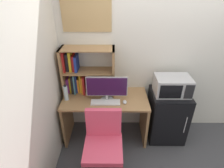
{
  "coord_description": "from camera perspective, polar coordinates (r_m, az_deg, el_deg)",
  "views": [
    {
      "loc": [
        -0.81,
        -2.53,
        2.24
      ],
      "look_at": [
        -0.82,
        -0.34,
        1.0
      ],
      "focal_mm": 28.96,
      "sensor_mm": 36.0,
      "label": 1
    }
  ],
  "objects": [
    {
      "name": "wall_back",
      "position": [
        2.97,
        24.67,
        8.4
      ],
      "size": [
        6.4,
        0.04,
        2.6
      ],
      "primitive_type": "cube",
      "color": "silver",
      "rests_on": "ground_plane"
    },
    {
      "name": "desk",
      "position": [
        2.81,
        -2.06,
        -8.2
      ],
      "size": [
        1.25,
        0.62,
        0.75
      ],
      "color": "#997047",
      "rests_on": "ground_plane"
    },
    {
      "name": "hutch_bookshelf",
      "position": [
        2.7,
        -9.78,
        3.95
      ],
      "size": [
        0.76,
        0.3,
        0.71
      ],
      "color": "#997047",
      "rests_on": "desk"
    },
    {
      "name": "monitor",
      "position": [
        2.51,
        -1.63,
        -1.25
      ],
      "size": [
        0.58,
        0.19,
        0.38
      ],
      "color": "#B7B7BC",
      "rests_on": "desk"
    },
    {
      "name": "keyboard",
      "position": [
        2.56,
        -2.06,
        -5.82
      ],
      "size": [
        0.41,
        0.14,
        0.02
      ],
      "primitive_type": "cube",
      "color": "silver",
      "rests_on": "desk"
    },
    {
      "name": "computer_mouse",
      "position": [
        2.56,
        4.03,
        -5.69
      ],
      "size": [
        0.05,
        0.09,
        0.04
      ],
      "primitive_type": "ellipsoid",
      "color": "silver",
      "rests_on": "desk"
    },
    {
      "name": "water_bottle",
      "position": [
        2.65,
        -14.37,
        -2.76
      ],
      "size": [
        0.06,
        0.06,
        0.24
      ],
      "color": "silver",
      "rests_on": "desk"
    },
    {
      "name": "mini_fridge",
      "position": [
        3.02,
        16.89,
        -9.39
      ],
      "size": [
        0.55,
        0.54,
        0.81
      ],
      "color": "black",
      "rests_on": "ground_plane"
    },
    {
      "name": "microwave",
      "position": [
        2.73,
        18.5,
        -0.47
      ],
      "size": [
        0.5,
        0.35,
        0.26
      ],
      "color": "#ADADB2",
      "rests_on": "mini_fridge"
    },
    {
      "name": "desk_chair",
      "position": [
        2.42,
        -2.68,
        -19.9
      ],
      "size": [
        0.53,
        0.53,
        0.91
      ],
      "color": "black",
      "rests_on": "ground_plane"
    },
    {
      "name": "wall_corkboard",
      "position": [
        2.56,
        -8.15,
        22.0
      ],
      "size": [
        0.66,
        0.02,
        0.54
      ],
      "primitive_type": "cube",
      "color": "tan"
    }
  ]
}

